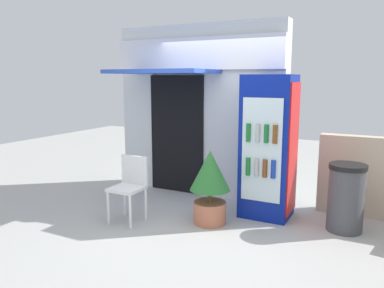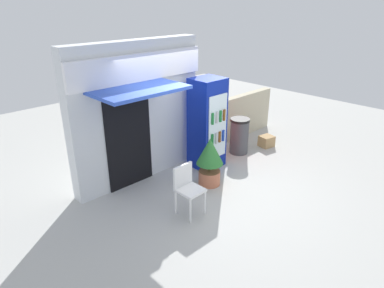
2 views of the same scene
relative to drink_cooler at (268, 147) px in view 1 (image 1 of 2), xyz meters
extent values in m
plane|color=#B2B2AD|center=(-0.69, -0.83, -0.99)|extent=(16.00, 16.00, 0.00)
cube|color=silver|center=(-1.37, 0.61, 0.40)|extent=(2.90, 0.29, 2.78)
cube|color=white|center=(-1.37, 0.43, 1.32)|extent=(2.90, 0.08, 0.50)
cube|color=blue|center=(-1.71, -0.01, 1.04)|extent=(1.61, 0.94, 0.06)
cube|color=black|center=(-1.71, 0.45, 0.00)|extent=(0.99, 0.03, 1.97)
cube|color=navy|center=(-0.01, 0.01, 0.00)|extent=(0.67, 0.58, 1.97)
cube|color=silver|center=(-0.01, -0.29, 0.00)|extent=(0.53, 0.02, 1.38)
cube|color=red|center=(0.34, 0.01, 0.00)|extent=(0.02, 0.52, 1.77)
cylinder|color=#196B2D|center=(-0.18, -0.31, -0.23)|extent=(0.06, 0.06, 0.24)
cylinder|color=#B2B2B7|center=(-0.06, -0.31, -0.23)|extent=(0.06, 0.06, 0.24)
cylinder|color=brown|center=(0.05, -0.31, -0.23)|extent=(0.06, 0.06, 0.24)
cylinder|color=#1938A5|center=(0.16, -0.31, -0.23)|extent=(0.06, 0.06, 0.24)
cylinder|color=#196B2D|center=(-0.19, -0.31, 0.23)|extent=(0.06, 0.06, 0.24)
cylinder|color=#B2B2B7|center=(-0.06, -0.31, 0.23)|extent=(0.06, 0.06, 0.24)
cylinder|color=#196B2D|center=(0.05, -0.31, 0.23)|extent=(0.06, 0.06, 0.24)
cylinder|color=brown|center=(0.17, -0.31, 0.23)|extent=(0.06, 0.06, 0.24)
cylinder|color=white|center=(-1.76, -1.30, -0.76)|extent=(0.04, 0.04, 0.45)
cylinder|color=white|center=(-1.41, -1.30, -0.76)|extent=(0.04, 0.04, 0.45)
cylinder|color=white|center=(-1.77, -0.94, -0.76)|extent=(0.04, 0.04, 0.45)
cylinder|color=white|center=(-1.41, -0.94, -0.76)|extent=(0.04, 0.04, 0.45)
cube|color=white|center=(-1.59, -1.12, -0.52)|extent=(0.41, 0.42, 0.04)
cube|color=white|center=(-1.59, -0.93, -0.30)|extent=(0.41, 0.04, 0.39)
cylinder|color=#BC6B4C|center=(-0.59, -0.63, -0.84)|extent=(0.44, 0.44, 0.29)
cylinder|color=brown|center=(-0.59, -0.63, -0.61)|extent=(0.05, 0.05, 0.17)
cone|color=#2D7533|center=(-0.59, -0.63, -0.26)|extent=(0.54, 0.54, 0.53)
cylinder|color=#47474C|center=(1.04, -0.07, -0.58)|extent=(0.44, 0.44, 0.81)
cylinder|color=black|center=(1.04, -0.07, -0.15)|extent=(0.46, 0.46, 0.06)
camera|label=1|loc=(1.43, -5.05, 0.93)|focal=35.49mm
camera|label=2|loc=(-5.04, -4.72, 2.46)|focal=31.81mm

